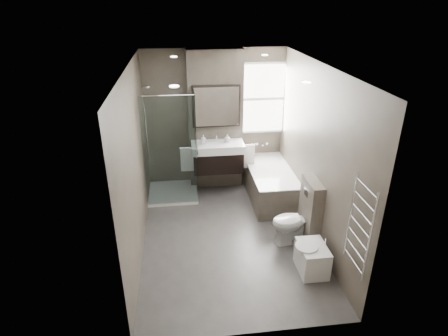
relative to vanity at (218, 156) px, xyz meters
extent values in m
cube|color=#454240|center=(0.00, -1.43, -0.77)|extent=(2.65, 3.85, 0.05)
cube|color=silver|center=(0.00, -1.43, 1.88)|extent=(2.65, 3.85, 0.05)
cube|color=brown|center=(0.00, 0.50, 0.56)|extent=(2.65, 0.05, 2.60)
cube|color=brown|center=(0.00, -3.35, 0.56)|extent=(2.65, 0.05, 2.60)
cube|color=brown|center=(-1.32, -1.43, 0.56)|extent=(0.05, 3.85, 2.60)
cube|color=brown|center=(1.32, -1.43, 0.56)|extent=(0.05, 3.85, 2.60)
cube|color=#544C42|center=(0.00, 0.35, 0.56)|extent=(1.00, 0.25, 2.60)
cube|color=black|center=(0.00, 0.00, -0.08)|extent=(0.90, 0.45, 0.38)
cube|color=white|center=(0.00, 0.00, 0.18)|extent=(0.95, 0.47, 0.15)
cylinder|color=silver|center=(0.00, 0.17, 0.32)|extent=(0.03, 0.03, 0.12)
cylinder|color=silver|center=(0.00, 0.11, 0.37)|extent=(0.02, 0.12, 0.02)
cube|color=black|center=(0.00, 0.19, 0.89)|extent=(0.86, 0.06, 0.76)
cube|color=white|center=(0.00, 0.15, 0.89)|extent=(0.80, 0.02, 0.70)
cube|color=silver|center=(-0.56, -0.02, -0.02)|extent=(0.24, 0.06, 0.44)
cube|color=silver|center=(0.56, -0.02, -0.02)|extent=(0.24, 0.06, 0.44)
cube|color=white|center=(-0.85, 0.02, -0.71)|extent=(0.90, 0.90, 0.06)
cube|color=white|center=(-0.85, -0.42, 0.29)|extent=(0.88, 0.01, 1.94)
cube|color=white|center=(-0.41, 0.02, 0.29)|extent=(0.01, 0.88, 1.94)
cylinder|color=silver|center=(-1.25, 0.02, 0.51)|extent=(0.02, 0.02, 1.00)
cube|color=#544C42|center=(0.93, -0.33, -0.47)|extent=(0.75, 1.60, 0.55)
cube|color=white|center=(0.93, -0.33, -0.19)|extent=(0.75, 1.60, 0.03)
cube|color=white|center=(0.93, -0.33, -0.25)|extent=(0.61, 1.42, 0.12)
cube|color=white|center=(0.90, 0.45, 0.93)|extent=(0.98, 0.04, 1.33)
cube|color=white|center=(0.90, 0.43, 0.93)|extent=(0.90, 0.01, 1.25)
cube|color=white|center=(0.90, 0.42, 0.93)|extent=(0.90, 0.01, 0.05)
imported|color=white|center=(0.97, -1.70, -0.39)|extent=(0.72, 0.46, 0.70)
cube|color=#544C42|center=(1.21, -1.68, -0.24)|extent=(0.18, 0.55, 1.00)
cube|color=silver|center=(1.11, -1.68, 0.08)|extent=(0.01, 0.16, 0.11)
cube|color=white|center=(1.02, -2.39, -0.54)|extent=(0.36, 0.50, 0.40)
cylinder|color=white|center=(0.92, -2.39, -0.35)|extent=(0.30, 0.30, 0.05)
cylinder|color=silver|center=(1.18, -2.39, -0.27)|extent=(0.02, 0.02, 0.10)
cylinder|color=silver|center=(1.25, -3.26, 0.38)|extent=(0.03, 0.03, 1.10)
cylinder|color=silver|center=(1.25, -2.80, 0.38)|extent=(0.03, 0.03, 1.10)
cube|color=silver|center=(1.25, -3.03, 0.38)|extent=(0.02, 0.46, 1.00)
imported|color=white|center=(-0.25, -0.01, 0.34)|extent=(0.07, 0.08, 0.17)
imported|color=white|center=(0.18, 0.05, 0.33)|extent=(0.11, 0.11, 0.14)
camera|label=1|loc=(-0.66, -6.27, 2.70)|focal=30.00mm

